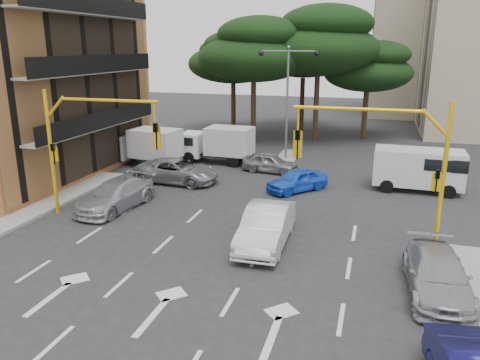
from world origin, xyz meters
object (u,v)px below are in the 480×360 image
object	(u,v)px
car_silver_cross_a	(177,171)
box_truck_a	(144,147)
street_lamp_center	(288,83)
car_blue_compact	(297,180)
car_silver_wagon	(116,195)
car_silver_cross_b	(270,163)
car_silver_parked	(437,275)
box_truck_b	(217,145)
signal_mast_left	(82,137)
car_white_hatch	(266,226)
van_white	(418,170)
signal_mast_right	(394,156)

from	to	relation	value
car_silver_cross_a	box_truck_a	world-z (taller)	box_truck_a
street_lamp_center	car_blue_compact	bearing A→B (deg)	-73.97
car_silver_wagon	car_blue_compact	bearing A→B (deg)	40.81
car_silver_cross_b	box_truck_a	distance (m)	8.72
car_silver_parked	box_truck_b	distance (m)	19.84
signal_mast_left	car_silver_parked	bearing A→B (deg)	-11.32
car_silver_cross_a	signal_mast_left	bearing A→B (deg)	169.41
car_silver_parked	street_lamp_center	bearing A→B (deg)	113.22
car_silver_cross_b	box_truck_b	xyz separation A→B (m)	(-4.17, 1.53, 0.65)
car_silver_parked	car_white_hatch	bearing A→B (deg)	157.25
car_silver_parked	van_white	world-z (taller)	van_white
van_white	box_truck_b	size ratio (longest dim) A/B	0.93
car_silver_cross_a	van_white	bearing A→B (deg)	-77.14
car_silver_cross_b	signal_mast_right	bearing A→B (deg)	-138.14
car_silver_parked	box_truck_a	xyz separation A→B (m)	(-17.37, 12.93, 0.60)
box_truck_a	box_truck_b	bearing A→B (deg)	-56.20
signal_mast_left	car_silver_wagon	xyz separation A→B (m)	(0.60, 1.44, -3.17)
car_silver_cross_b	car_white_hatch	bearing A→B (deg)	-160.34
signal_mast_right	car_silver_cross_a	bearing A→B (deg)	150.99
signal_mast_right	signal_mast_left	xyz separation A→B (m)	(-13.61, 0.00, 0.00)
signal_mast_right	car_silver_cross_b	size ratio (longest dim) A/B	1.66
signal_mast_right	box_truck_a	xyz separation A→B (m)	(-15.80, 9.89, -2.61)
car_white_hatch	van_white	size ratio (longest dim) A/B	1.02
signal_mast_left	van_white	bearing A→B (deg)	30.48
street_lamp_center	van_white	size ratio (longest dim) A/B	1.62
car_silver_wagon	box_truck_a	bearing A→B (deg)	115.27
box_truck_b	car_blue_compact	bearing A→B (deg)	-126.24
car_blue_compact	van_white	xyz separation A→B (m)	(6.47, 2.06, 0.57)
car_silver_cross_a	car_silver_cross_b	distance (m)	6.21
box_truck_a	box_truck_b	size ratio (longest dim) A/B	1.01
box_truck_a	car_silver_cross_a	bearing A→B (deg)	-122.21
car_silver_parked	box_truck_a	world-z (taller)	box_truck_a
signal_mast_right	van_white	size ratio (longest dim) A/B	1.25
signal_mast_right	car_blue_compact	world-z (taller)	signal_mast_right
box_truck_b	car_silver_parked	bearing A→B (deg)	-137.80
car_silver_wagon	car_silver_cross_b	world-z (taller)	car_silver_wagon
signal_mast_left	car_silver_cross_b	world-z (taller)	signal_mast_left
car_blue_compact	car_silver_wagon	world-z (taller)	car_silver_wagon
box_truck_b	van_white	bearing A→B (deg)	-101.42
car_silver_cross_a	box_truck_a	distance (m)	5.04
car_silver_cross_b	car_silver_parked	xyz separation A→B (m)	(8.70, -13.56, 0.06)
signal_mast_right	car_silver_cross_a	xyz separation A→B (m)	(-11.99, 6.65, -3.18)
signal_mast_right	car_silver_cross_a	distance (m)	14.08
car_silver_cross_b	box_truck_b	distance (m)	4.49
signal_mast_left	box_truck_b	distance (m)	12.54
car_white_hatch	box_truck_a	bearing A→B (deg)	134.67
box_truck_b	box_truck_a	bearing A→B (deg)	117.37
car_silver_cross_a	car_blue_compact	bearing A→B (deg)	-84.50
car_silver_cross_b	van_white	xyz separation A→B (m)	(8.83, -1.51, 0.58)
car_silver_cross_a	car_silver_cross_b	xyz separation A→B (m)	(4.86, 3.87, -0.09)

